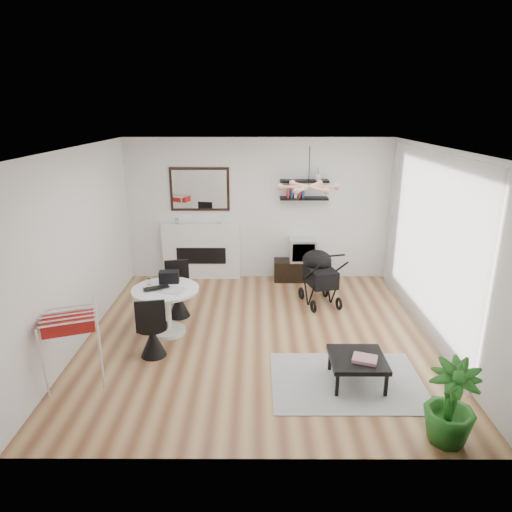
{
  "coord_description": "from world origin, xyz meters",
  "views": [
    {
      "loc": [
        -0.01,
        -6.05,
        3.19
      ],
      "look_at": [
        -0.03,
        0.4,
        1.1
      ],
      "focal_mm": 32.0,
      "sensor_mm": 36.0,
      "label": 1
    }
  ],
  "objects_px": {
    "fireplace": "(201,244)",
    "tv_console": "(302,270)",
    "stroller": "(319,279)",
    "coffee_table": "(357,360)",
    "drying_rack": "(73,349)",
    "potted_plant": "(451,403)",
    "dining_table": "(166,304)",
    "crt_tv": "(302,250)"
  },
  "relations": [
    {
      "from": "fireplace",
      "to": "tv_console",
      "type": "bearing_deg",
      "value": -3.57
    },
    {
      "from": "fireplace",
      "to": "stroller",
      "type": "height_order",
      "value": "fireplace"
    },
    {
      "from": "tv_console",
      "to": "coffee_table",
      "type": "height_order",
      "value": "tv_console"
    },
    {
      "from": "coffee_table",
      "to": "drying_rack",
      "type": "bearing_deg",
      "value": -178.45
    },
    {
      "from": "potted_plant",
      "to": "coffee_table",
      "type": "bearing_deg",
      "value": 124.28
    },
    {
      "from": "fireplace",
      "to": "coffee_table",
      "type": "height_order",
      "value": "fireplace"
    },
    {
      "from": "tv_console",
      "to": "fireplace",
      "type": "bearing_deg",
      "value": 176.43
    },
    {
      "from": "stroller",
      "to": "drying_rack",
      "type": "bearing_deg",
      "value": -156.62
    },
    {
      "from": "fireplace",
      "to": "stroller",
      "type": "relative_size",
      "value": 2.13
    },
    {
      "from": "stroller",
      "to": "dining_table",
      "type": "bearing_deg",
      "value": -169.46
    },
    {
      "from": "potted_plant",
      "to": "stroller",
      "type": "bearing_deg",
      "value": 103.72
    },
    {
      "from": "coffee_table",
      "to": "potted_plant",
      "type": "height_order",
      "value": "potted_plant"
    },
    {
      "from": "dining_table",
      "to": "drying_rack",
      "type": "height_order",
      "value": "drying_rack"
    },
    {
      "from": "drying_rack",
      "to": "potted_plant",
      "type": "distance_m",
      "value": 4.17
    },
    {
      "from": "fireplace",
      "to": "potted_plant",
      "type": "relative_size",
      "value": 2.44
    },
    {
      "from": "fireplace",
      "to": "crt_tv",
      "type": "height_order",
      "value": "fireplace"
    },
    {
      "from": "coffee_table",
      "to": "tv_console",
      "type": "bearing_deg",
      "value": 95.48
    },
    {
      "from": "tv_console",
      "to": "stroller",
      "type": "xyz_separation_m",
      "value": [
        0.19,
        -1.08,
        0.23
      ]
    },
    {
      "from": "drying_rack",
      "to": "potted_plant",
      "type": "height_order",
      "value": "drying_rack"
    },
    {
      "from": "crt_tv",
      "to": "drying_rack",
      "type": "xyz_separation_m",
      "value": [
        -3.03,
        -3.61,
        -0.11
      ]
    },
    {
      "from": "coffee_table",
      "to": "fireplace",
      "type": "bearing_deg",
      "value": 122.16
    },
    {
      "from": "coffee_table",
      "to": "dining_table",
      "type": "bearing_deg",
      "value": 152.75
    },
    {
      "from": "tv_console",
      "to": "crt_tv",
      "type": "xyz_separation_m",
      "value": [
        -0.0,
        -0.0,
        0.42
      ]
    },
    {
      "from": "fireplace",
      "to": "coffee_table",
      "type": "relative_size",
      "value": 3.28
    },
    {
      "from": "stroller",
      "to": "coffee_table",
      "type": "bearing_deg",
      "value": -101.26
    },
    {
      "from": "stroller",
      "to": "potted_plant",
      "type": "xyz_separation_m",
      "value": [
        0.84,
        -3.46,
        0.01
      ]
    },
    {
      "from": "crt_tv",
      "to": "stroller",
      "type": "distance_m",
      "value": 1.11
    },
    {
      "from": "fireplace",
      "to": "dining_table",
      "type": "relative_size",
      "value": 2.23
    },
    {
      "from": "stroller",
      "to": "crt_tv",
      "type": "bearing_deg",
      "value": 85.13
    },
    {
      "from": "tv_console",
      "to": "crt_tv",
      "type": "bearing_deg",
      "value": -108.72
    },
    {
      "from": "tv_console",
      "to": "potted_plant",
      "type": "bearing_deg",
      "value": -77.2
    },
    {
      "from": "fireplace",
      "to": "potted_plant",
      "type": "distance_m",
      "value": 5.54
    },
    {
      "from": "drying_rack",
      "to": "stroller",
      "type": "distance_m",
      "value": 4.1
    },
    {
      "from": "crt_tv",
      "to": "stroller",
      "type": "relative_size",
      "value": 0.49
    },
    {
      "from": "fireplace",
      "to": "drying_rack",
      "type": "distance_m",
      "value": 3.89
    },
    {
      "from": "crt_tv",
      "to": "coffee_table",
      "type": "height_order",
      "value": "crt_tv"
    },
    {
      "from": "dining_table",
      "to": "coffee_table",
      "type": "xyz_separation_m",
      "value": [
        2.54,
        -1.31,
        -0.16
      ]
    },
    {
      "from": "potted_plant",
      "to": "crt_tv",
      "type": "bearing_deg",
      "value": 102.82
    },
    {
      "from": "stroller",
      "to": "potted_plant",
      "type": "relative_size",
      "value": 1.14
    },
    {
      "from": "dining_table",
      "to": "stroller",
      "type": "distance_m",
      "value": 2.64
    },
    {
      "from": "drying_rack",
      "to": "crt_tv",
      "type": "bearing_deg",
      "value": 29.62
    },
    {
      "from": "tv_console",
      "to": "stroller",
      "type": "bearing_deg",
      "value": -80.17
    }
  ]
}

